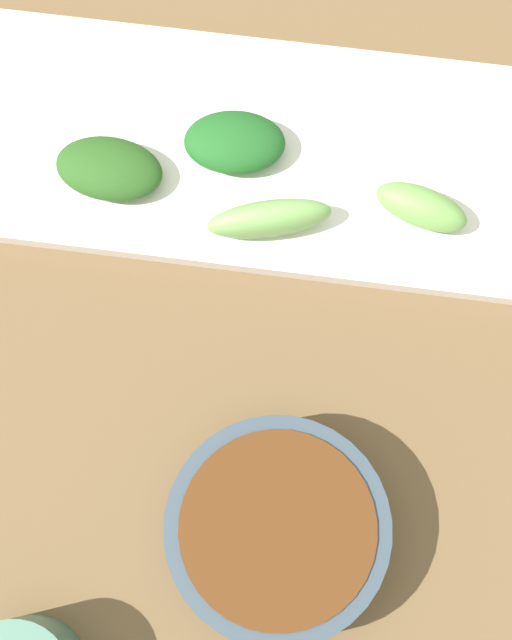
# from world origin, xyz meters

# --- Properties ---
(tabletop) EXTENTS (2.10, 2.10, 0.02)m
(tabletop) POSITION_xyz_m (0.00, 0.00, 0.01)
(tabletop) COLOR brown
(tabletop) RESTS_ON ground
(sauce_bowl) EXTENTS (0.13, 0.13, 0.05)m
(sauce_bowl) POSITION_xyz_m (-0.13, -0.04, 0.04)
(sauce_bowl) COLOR #374654
(sauce_bowl) RESTS_ON tabletop
(serving_plate) EXTENTS (0.17, 0.40, 0.01)m
(serving_plate) POSITION_xyz_m (0.12, 0.02, 0.03)
(serving_plate) COLOR white
(serving_plate) RESTS_ON tabletop
(broccoli_leafy_0) EXTENTS (0.05, 0.07, 0.02)m
(broccoli_leafy_0) POSITION_xyz_m (0.09, 0.10, 0.04)
(broccoli_leafy_0) COLOR #29561E
(broccoli_leafy_0) RESTS_ON serving_plate
(broccoli_stalk_1) EXTENTS (0.04, 0.09, 0.03)m
(broccoli_stalk_1) POSITION_xyz_m (0.07, -0.01, 0.05)
(broccoli_stalk_1) COLOR #79AF5A
(broccoli_stalk_1) RESTS_ON serving_plate
(broccoli_stalk_2) EXTENTS (0.04, 0.07, 0.03)m
(broccoli_stalk_2) POSITION_xyz_m (0.09, -0.11, 0.04)
(broccoli_stalk_2) COLOR #70A550
(broccoli_stalk_2) RESTS_ON serving_plate
(broccoli_leafy_3) EXTENTS (0.05, 0.07, 0.03)m
(broccoli_leafy_3) POSITION_xyz_m (0.12, 0.02, 0.04)
(broccoli_leafy_3) COLOR #1F5D22
(broccoli_leafy_3) RESTS_ON serving_plate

